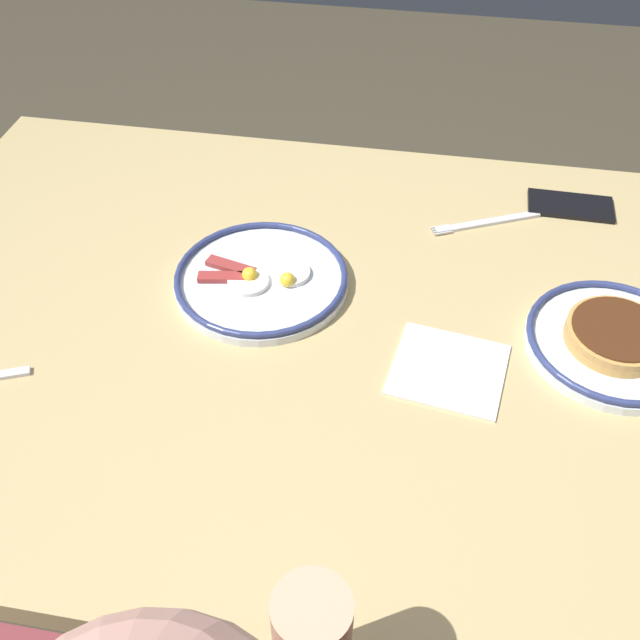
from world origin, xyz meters
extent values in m
plane|color=#413B2B|center=(0.00, 0.00, 0.00)|extent=(6.00, 6.00, 0.00)
cube|color=tan|center=(0.00, 0.00, 0.71)|extent=(1.46, 0.96, 0.04)
cylinder|color=tan|center=(0.62, -0.37, 0.34)|extent=(0.07, 0.07, 0.69)
cylinder|color=white|center=(0.13, -0.06, 0.73)|extent=(0.27, 0.27, 0.01)
torus|color=navy|center=(0.13, -0.06, 0.75)|extent=(0.26, 0.26, 0.01)
cylinder|color=white|center=(0.08, -0.07, 0.75)|extent=(0.06, 0.06, 0.01)
sphere|color=yellow|center=(0.08, -0.05, 0.75)|extent=(0.02, 0.02, 0.02)
cylinder|color=white|center=(0.14, -0.04, 0.75)|extent=(0.06, 0.06, 0.01)
sphere|color=yellow|center=(0.14, -0.05, 0.75)|extent=(0.02, 0.02, 0.02)
cube|color=#9B3432|center=(0.18, -0.07, 0.75)|extent=(0.08, 0.04, 0.01)
cube|color=#9F3230|center=(0.18, -0.05, 0.75)|extent=(0.09, 0.03, 0.01)
cylinder|color=white|center=(-0.39, -0.01, 0.73)|extent=(0.24, 0.24, 0.01)
torus|color=navy|center=(-0.39, -0.01, 0.75)|extent=(0.24, 0.24, 0.01)
cylinder|color=gold|center=(-0.39, -0.01, 0.75)|extent=(0.14, 0.14, 0.01)
cylinder|color=tan|center=(-0.39, -0.01, 0.76)|extent=(0.14, 0.14, 0.01)
cylinder|color=#4C2814|center=(-0.39, -0.01, 0.77)|extent=(0.13, 0.13, 0.00)
cube|color=black|center=(-0.35, -0.35, 0.73)|extent=(0.15, 0.07, 0.01)
cube|color=white|center=(-0.16, 0.07, 0.73)|extent=(0.17, 0.16, 0.00)
cube|color=silver|center=(-0.21, -0.28, 0.73)|extent=(0.18, 0.09, 0.01)
cube|color=silver|center=(-0.13, -0.25, 0.73)|extent=(0.03, 0.02, 0.00)
cube|color=silver|center=(-0.14, -0.24, 0.73)|extent=(0.03, 0.02, 0.00)
cube|color=silver|center=(-0.14, -0.24, 0.73)|extent=(0.03, 0.02, 0.00)
cube|color=silver|center=(-0.14, -0.23, 0.73)|extent=(0.03, 0.02, 0.00)
camera|label=1|loc=(-0.11, 0.76, 1.48)|focal=41.43mm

